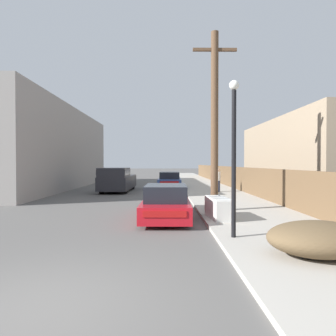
{
  "coord_description": "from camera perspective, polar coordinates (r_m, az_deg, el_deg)",
  "views": [
    {
      "loc": [
        1.81,
        -4.16,
        2.09
      ],
      "look_at": [
        1.99,
        11.24,
        1.83
      ],
      "focal_mm": 32.0,
      "sensor_mm": 36.0,
      "label": 1
    }
  ],
  "objects": [
    {
      "name": "sidewalk_curb",
      "position": [
        27.95,
        6.53,
        -3.21
      ],
      "size": [
        4.2,
        63.0,
        0.12
      ],
      "primitive_type": "cube",
      "color": "#ADA89E",
      "rests_on": "ground"
    },
    {
      "name": "wooden_fence",
      "position": [
        25.55,
        11.65,
        -1.6
      ],
      "size": [
        0.08,
        45.29,
        1.68
      ],
      "primitive_type": "cube",
      "color": "brown",
      "rests_on": "sidewalk_curb"
    },
    {
      "name": "car_parked_mid",
      "position": [
        24.58,
        0.29,
        -2.42
      ],
      "size": [
        1.91,
        4.61,
        1.36
      ],
      "rotation": [
        0.0,
        0.0,
        -0.02
      ],
      "color": "#2D478C",
      "rests_on": "ground"
    },
    {
      "name": "street_lamp",
      "position": [
        8.11,
        12.44,
        4.27
      ],
      "size": [
        0.26,
        0.26,
        4.15
      ],
      "color": "black",
      "rests_on": "sidewalk_curb"
    },
    {
      "name": "brush_pile",
      "position": [
        7.23,
        26.81,
        -11.93
      ],
      "size": [
        2.18,
        1.66,
        0.74
      ],
      "color": "brown",
      "rests_on": "sidewalk_curb"
    },
    {
      "name": "discarded_fridge",
      "position": [
        10.94,
        9.61,
        -7.48
      ],
      "size": [
        0.78,
        1.77,
        0.76
      ],
      "rotation": [
        0.0,
        0.0,
        0.09
      ],
      "color": "silver",
      "rests_on": "sidewalk_curb"
    },
    {
      "name": "building_left_block",
      "position": [
        27.27,
        -23.86,
        3.37
      ],
      "size": [
        7.0,
        20.86,
        6.56
      ],
      "primitive_type": "cube",
      "color": "gray",
      "rests_on": "ground"
    },
    {
      "name": "parked_sports_car_red",
      "position": [
        11.36,
        -0.38,
        -6.68
      ],
      "size": [
        1.82,
        4.58,
        1.28
      ],
      "rotation": [
        0.0,
        0.0,
        -0.02
      ],
      "color": "red",
      "rests_on": "ground"
    },
    {
      "name": "pedestrian",
      "position": [
        20.76,
        9.52,
        -2.24
      ],
      "size": [
        0.34,
        0.34,
        1.61
      ],
      "color": "#282D42",
      "rests_on": "sidewalk_curb"
    },
    {
      "name": "building_right_house",
      "position": [
        22.93,
        26.14,
        1.98
      ],
      "size": [
        6.0,
        13.99,
        5.08
      ],
      "primitive_type": "cube",
      "color": "gray",
      "rests_on": "ground"
    },
    {
      "name": "utility_pole",
      "position": [
        12.58,
        8.86,
        9.21
      ],
      "size": [
        1.8,
        0.3,
        7.34
      ],
      "color": "brown",
      "rests_on": "sidewalk_curb"
    },
    {
      "name": "pickup_truck",
      "position": [
        22.14,
        -9.67,
        -2.18
      ],
      "size": [
        2.18,
        5.54,
        1.75
      ],
      "rotation": [
        0.0,
        0.0,
        3.11
      ],
      "color": "#232328",
      "rests_on": "ground"
    },
    {
      "name": "ground_plane",
      "position": [
        5.0,
        -24.01,
        -23.85
      ],
      "size": [
        220.0,
        220.0,
        0.0
      ],
      "primitive_type": "plane",
      "color": "#595654"
    }
  ]
}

